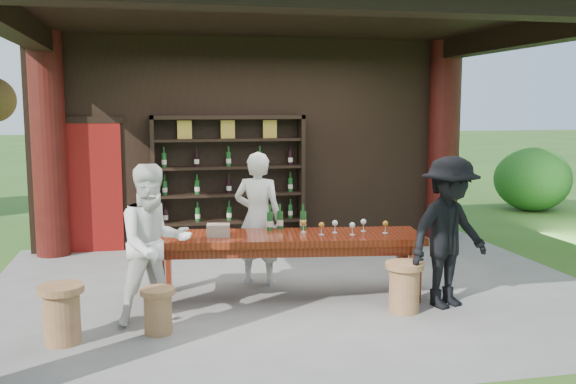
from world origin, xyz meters
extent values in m
plane|color=#2D5119|center=(0.00, 0.00, 0.00)|extent=(90.00, 90.00, 0.00)
cube|color=slate|center=(0.00, 0.00, -0.05)|extent=(7.40, 5.90, 0.10)
cube|color=black|center=(0.00, 2.75, 1.65)|extent=(7.00, 0.18, 3.30)
cube|color=maroon|center=(-2.60, 2.65, 1.00)|extent=(0.95, 0.06, 2.00)
cylinder|color=#380C0A|center=(-3.15, 2.55, 1.65)|extent=(0.50, 0.50, 3.30)
cylinder|color=#380C0A|center=(3.15, 2.55, 1.65)|extent=(0.50, 0.50, 3.30)
cube|color=black|center=(-3.15, 0.00, 3.15)|extent=(0.30, 5.20, 0.30)
cube|color=black|center=(3.15, 0.00, 3.15)|extent=(0.30, 5.20, 0.30)
cube|color=black|center=(0.00, 0.00, 3.40)|extent=(7.50, 6.00, 0.20)
cube|color=#63180E|center=(-0.16, -0.30, 0.71)|extent=(3.20, 1.23, 0.08)
cube|color=#63180E|center=(-0.16, -0.30, 0.61)|extent=(2.98, 1.05, 0.12)
cube|color=#63180E|center=(-1.63, -0.40, 0.34)|extent=(0.14, 0.14, 0.67)
cube|color=#63180E|center=(1.23, -0.80, 0.34)|extent=(0.14, 0.14, 0.67)
cube|color=#63180E|center=(-1.54, 0.20, 0.34)|extent=(0.14, 0.14, 0.67)
cube|color=#63180E|center=(1.31, -0.20, 0.34)|extent=(0.14, 0.14, 0.67)
cylinder|color=brown|center=(-1.67, -1.22, 0.20)|extent=(0.27, 0.27, 0.40)
cylinder|color=brown|center=(-1.67, -1.22, 0.43)|extent=(0.35, 0.35, 0.05)
cylinder|color=brown|center=(0.97, -1.10, 0.24)|extent=(0.33, 0.33, 0.48)
cylinder|color=brown|center=(0.97, -1.10, 0.52)|extent=(0.42, 0.42, 0.07)
cylinder|color=brown|center=(-2.55, -1.30, 0.25)|extent=(0.34, 0.34, 0.50)
cylinder|color=brown|center=(-2.55, -1.30, 0.53)|extent=(0.43, 0.43, 0.07)
imported|color=silver|center=(-0.39, 0.37, 0.83)|extent=(0.72, 0.62, 1.67)
imported|color=white|center=(-1.68, -0.87, 0.83)|extent=(0.96, 0.85, 1.65)
imported|color=black|center=(1.52, -1.02, 0.84)|extent=(1.24, 0.96, 1.69)
cube|color=#BF6672|center=(-0.96, -0.24, 0.82)|extent=(0.28, 0.21, 0.14)
ellipsoid|color=#194C14|center=(6.27, 4.70, 0.58)|extent=(1.60, 1.60, 1.36)
camera|label=1|loc=(-1.71, -7.45, 2.24)|focal=40.00mm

